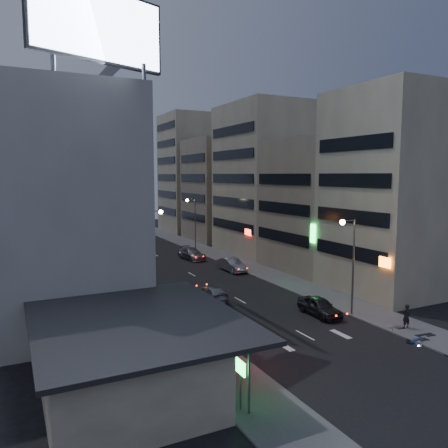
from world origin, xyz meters
TOP-DOWN VIEW (x-y plane):
  - ground at (0.00, 0.00)m, footprint 180.00×180.00m
  - sidewalk_left at (-8.00, 30.00)m, footprint 4.00×120.00m
  - sidewalk_right at (8.00, 30.00)m, footprint 4.00×120.00m
  - food_court at (-13.90, 2.00)m, footprint 11.00×13.00m
  - white_building at (-17.00, 20.00)m, footprint 14.00×24.00m
  - shophouse_near at (15.00, 10.50)m, footprint 10.00×11.00m
  - shophouse_mid at (15.50, 22.00)m, footprint 11.00×12.00m
  - shophouse_far at (15.00, 35.00)m, footprint 10.00×14.00m
  - far_left_a at (-15.50, 45.00)m, footprint 11.00×10.00m
  - far_left_b at (-16.00, 58.00)m, footprint 12.00×10.00m
  - far_right_a at (15.50, 50.00)m, footprint 11.00×12.00m
  - far_right_b at (16.00, 64.00)m, footprint 12.00×12.00m
  - billboard at (-12.99, 9.97)m, footprint 9.52×3.75m
  - street_lamp_right_near at (5.90, 6.00)m, footprint 1.60×0.44m
  - street_lamp_left at (-5.90, 22.00)m, footprint 1.60×0.44m
  - street_lamp_right_far at (5.90, 40.00)m, footprint 1.60×0.44m
  - parked_car_right_near at (3.86, 7.18)m, footprint 1.94×4.58m
  - parked_car_right_mid at (5.04, 25.44)m, footprint 1.90×4.92m
  - parked_car_left at (-5.60, 35.73)m, footprint 2.73×4.88m
  - parked_car_right_far at (3.47, 34.57)m, footprint 2.82×5.69m
  - road_car_blue at (-4.51, 10.27)m, footprint 1.89×4.50m
  - road_car_silver at (-2.26, 15.43)m, footprint 2.10×4.80m
  - person at (7.64, 1.61)m, footprint 0.70×0.49m
  - scooter_silver_a at (7.28, -0.53)m, footprint 1.25×1.87m
  - scooter_blue at (7.02, -0.27)m, footprint 0.97×2.06m
  - scooter_black_b at (8.33, 0.05)m, footprint 0.88×2.12m
  - scooter_silver_b at (7.61, 1.89)m, footprint 1.18×1.94m

SIDE VIEW (x-z plane):
  - ground at x=0.00m, z-range 0.00..0.00m
  - sidewalk_left at x=-8.00m, z-range 0.00..0.12m
  - sidewalk_right at x=8.00m, z-range 0.00..0.12m
  - parked_car_left at x=-5.60m, z-range 0.00..1.29m
  - scooter_silver_a at x=7.28m, z-range 0.12..1.21m
  - scooter_silver_b at x=7.61m, z-range 0.12..1.25m
  - road_car_silver at x=-2.26m, z-range 0.00..1.37m
  - road_car_blue at x=-4.51m, z-range 0.00..1.45m
  - scooter_blue at x=7.02m, z-range 0.12..1.33m
  - scooter_black_b at x=8.33m, z-range 0.12..1.38m
  - parked_car_right_near at x=3.86m, z-range 0.00..1.55m
  - parked_car_right_far at x=3.47m, z-range 0.00..1.59m
  - parked_car_right_mid at x=5.04m, z-range 0.00..1.60m
  - person at x=7.64m, z-range 0.12..1.95m
  - food_court at x=-13.90m, z-range 0.05..3.92m
  - street_lamp_right_near at x=5.90m, z-range 1.35..9.37m
  - street_lamp_left at x=-5.90m, z-range 1.35..9.37m
  - street_lamp_right_far at x=5.90m, z-range 1.35..9.37m
  - far_left_b at x=-16.00m, z-range 0.00..15.00m
  - shophouse_mid at x=15.50m, z-range 0.00..16.00m
  - white_building at x=-17.00m, z-range 0.00..18.00m
  - far_right_a at x=15.50m, z-range 0.00..18.00m
  - shophouse_near at x=15.00m, z-range 0.00..20.00m
  - far_left_a at x=-15.50m, z-range 0.00..20.00m
  - shophouse_far at x=15.00m, z-range 0.00..22.00m
  - far_right_b at x=16.00m, z-range 0.00..24.00m
  - billboard at x=-12.99m, z-range 18.56..24.76m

